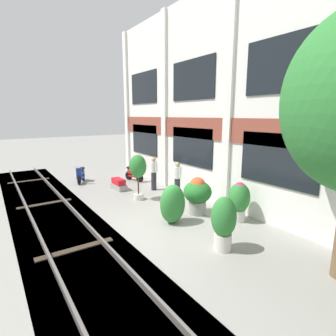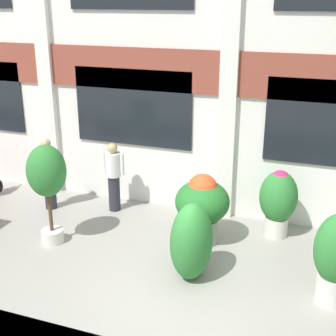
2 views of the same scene
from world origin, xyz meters
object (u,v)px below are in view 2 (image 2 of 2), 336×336
Objects in this scene: potted_plant_glazed_jar at (336,254)px; potted_plant_stone_basin at (202,204)px; potted_plant_terracotta_small at (47,177)px; topiary_hedge at (191,242)px; resident_watching_tracks at (48,172)px; potted_plant_fluted_column at (278,199)px; resident_by_doorway at (114,175)px.

potted_plant_glazed_jar reaches higher than potted_plant_stone_basin.
potted_plant_terracotta_small is 5.24m from potted_plant_glazed_jar.
potted_plant_terracotta_small is 3.02m from topiary_hedge.
potted_plant_stone_basin is at bearing 77.71° from resident_watching_tracks.
potted_plant_glazed_jar is at bearing -60.10° from potted_plant_fluted_column.
potted_plant_fluted_column is 0.99× the size of potted_plant_stone_basin.
potted_plant_glazed_jar is at bearing -26.05° from potted_plant_stone_basin.
potted_plant_stone_basin is at bearing -151.31° from potted_plant_fluted_column.
resident_watching_tracks reaches higher than potted_plant_fluted_column.
potted_plant_terracotta_small is 1.21× the size of resident_watching_tracks.
potted_plant_fluted_column is 0.85× the size of resident_watching_tracks.
potted_plant_stone_basin is 1.28m from topiary_hedge.
topiary_hedge is (2.93, -0.25, -0.70)m from potted_plant_terracotta_small.
resident_by_doorway reaches higher than topiary_hedge.
potted_plant_terracotta_small is at bearing 175.17° from topiary_hedge.
topiary_hedge is (-1.17, -2.00, -0.13)m from potted_plant_fluted_column.
potted_plant_fluted_column is (-1.11, 1.94, -0.06)m from potted_plant_glazed_jar.
topiary_hedge is at bearing -4.83° from potted_plant_terracotta_small.
potted_plant_terracotta_small is 1.27× the size of resident_by_doorway.
resident_watching_tracks reaches higher than potted_plant_stone_basin.
potted_plant_terracotta_small is 1.70m from resident_watching_tracks.
potted_plant_fluted_column is 1.53m from potted_plant_stone_basin.
topiary_hedge is at bearing -82.17° from potted_plant_stone_basin.
potted_plant_terracotta_small is 1.90m from resident_by_doorway.
potted_plant_glazed_jar is 5.09m from resident_by_doorway.
potted_plant_stone_basin is at bearing 97.83° from topiary_hedge.
potted_plant_fluted_column is 0.89× the size of resident_by_doorway.
resident_by_doorway is at bearing 98.87° from resident_watching_tracks.
potted_plant_glazed_jar is at bearing 67.23° from resident_by_doorway.
potted_plant_fluted_column is at bearing 23.15° from potted_plant_terracotta_small.
resident_watching_tracks is (-5.01, -0.40, 0.07)m from potted_plant_fluted_column.
topiary_hedge is (0.17, -1.26, -0.11)m from potted_plant_stone_basin.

